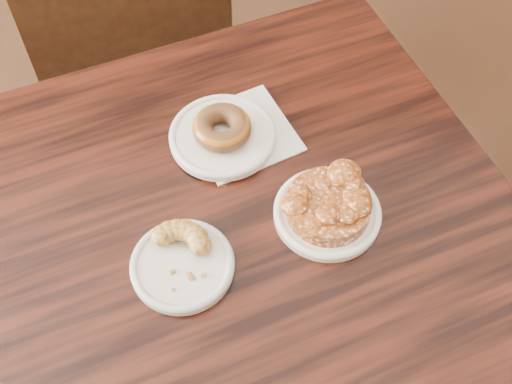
{
  "coord_description": "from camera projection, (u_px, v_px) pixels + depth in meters",
  "views": [
    {
      "loc": [
        -0.14,
        -0.66,
        1.57
      ],
      "look_at": [
        -0.09,
        -0.14,
        0.8
      ],
      "focal_mm": 45.0,
      "sensor_mm": 36.0,
      "label": 1
    }
  ],
  "objects": [
    {
      "name": "floor",
      "position": [
        287.0,
        317.0,
        1.68
      ],
      "size": [
        5.0,
        5.0,
        0.0
      ],
      "primitive_type": "plane",
      "color": "black",
      "rests_on": "ground"
    },
    {
      "name": "cafe_table",
      "position": [
        251.0,
        315.0,
        1.28
      ],
      "size": [
        1.0,
        1.0,
        0.75
      ],
      "primitive_type": "cube",
      "rotation": [
        0.0,
        0.0,
        0.32
      ],
      "color": "black",
      "rests_on": "floor"
    },
    {
      "name": "chair_far",
      "position": [
        125.0,
        31.0,
        1.63
      ],
      "size": [
        0.59,
        0.59,
        0.9
      ],
      "primitive_type": null,
      "rotation": [
        0.0,
        0.0,
        3.39
      ],
      "color": "black",
      "rests_on": "floor"
    },
    {
      "name": "napkin",
      "position": [
        242.0,
        133.0,
        1.06
      ],
      "size": [
        0.21,
        0.21,
        0.0
      ],
      "primitive_type": "cube",
      "rotation": [
        0.0,
        0.0,
        0.38
      ],
      "color": "silver",
      "rests_on": "cafe_table"
    },
    {
      "name": "plate_donut",
      "position": [
        223.0,
        136.0,
        1.04
      ],
      "size": [
        0.17,
        0.17,
        0.01
      ],
      "primitive_type": "cylinder",
      "color": "white",
      "rests_on": "napkin"
    },
    {
      "name": "plate_cruller",
      "position": [
        182.0,
        266.0,
        0.91
      ],
      "size": [
        0.15,
        0.15,
        0.01
      ],
      "primitive_type": "cylinder",
      "color": "silver",
      "rests_on": "cafe_table"
    },
    {
      "name": "plate_fritter",
      "position": [
        327.0,
        213.0,
        0.96
      ],
      "size": [
        0.16,
        0.16,
        0.01
      ],
      "primitive_type": "cylinder",
      "color": "white",
      "rests_on": "cafe_table"
    },
    {
      "name": "glazed_donut",
      "position": [
        222.0,
        127.0,
        1.02
      ],
      "size": [
        0.09,
        0.09,
        0.03
      ],
      "primitive_type": "torus",
      "color": "#915C15",
      "rests_on": "plate_donut"
    },
    {
      "name": "apple_fritter",
      "position": [
        329.0,
        204.0,
        0.94
      ],
      "size": [
        0.17,
        0.17,
        0.04
      ],
      "primitive_type": null,
      "color": "#462007",
      "rests_on": "plate_fritter"
    },
    {
      "name": "cruller_fragment",
      "position": [
        181.0,
        259.0,
        0.9
      ],
      "size": [
        0.11,
        0.11,
        0.03
      ],
      "primitive_type": null,
      "color": "brown",
      "rests_on": "plate_cruller"
    }
  ]
}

